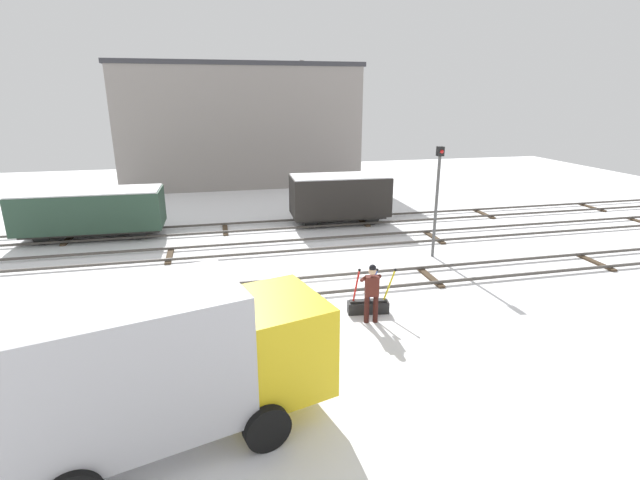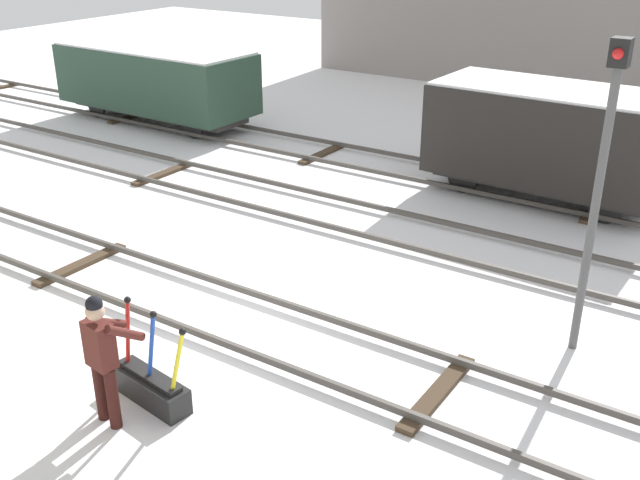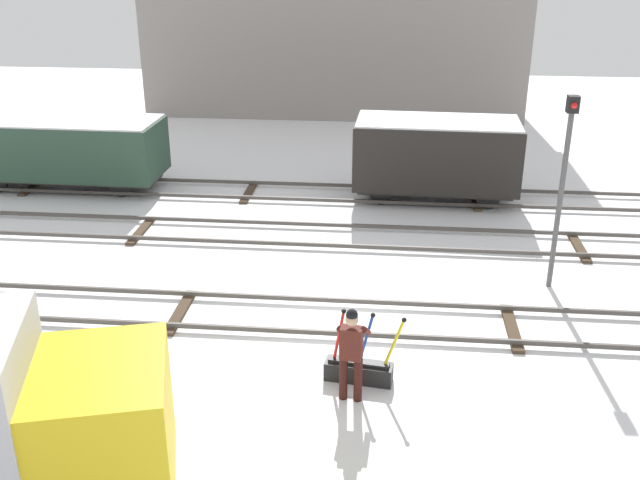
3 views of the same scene
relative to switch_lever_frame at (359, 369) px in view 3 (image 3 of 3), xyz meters
The scene contains 10 objects.
ground_plane 2.23m from the switch_lever_frame, 101.76° to the left, with size 60.00×60.00×0.00m, color white.
track_main_line 2.22m from the switch_lever_frame, 101.76° to the left, with size 44.00×1.94×0.18m.
track_siding_near 6.68m from the switch_lever_frame, 93.88° to the left, with size 44.00×1.94×0.18m.
track_siding_far 10.14m from the switch_lever_frame, 92.55° to the left, with size 44.00×1.94×0.18m.
switch_lever_frame is the anchor object (origin of this frame).
rail_worker 0.97m from the switch_lever_frame, 101.63° to the right, with size 0.59×0.69×1.79m.
signal_post 6.52m from the switch_lever_frame, 45.80° to the left, with size 0.24×0.32×4.45m.
apartment_building 23.42m from the switch_lever_frame, 95.50° to the left, with size 16.94×6.03×8.48m.
freight_car_mid_siding 10.36m from the switch_lever_frame, 79.88° to the left, with size 4.95×2.43×2.49m.
freight_car_back_track 14.20m from the switch_lever_frame, 134.35° to the left, with size 6.29×2.41×2.25m.
Camera 3 is at (0.85, -13.63, 7.60)m, focal length 41.17 mm.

